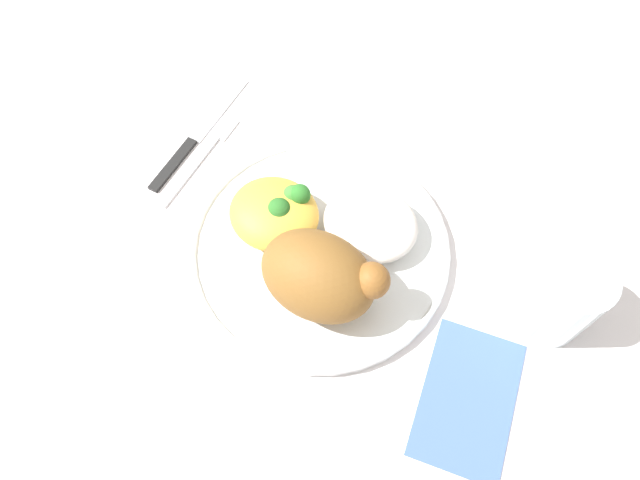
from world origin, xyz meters
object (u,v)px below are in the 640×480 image
at_px(roasted_chicken, 321,276).
at_px(fork, 203,154).
at_px(rice_pile, 371,223).
at_px(water_glass, 560,297).
at_px(plate, 320,248).
at_px(knife, 192,140).
at_px(mac_cheese_with_broccoli, 275,213).
at_px(napkin, 468,398).

distance_m(roasted_chicken, fork, 0.23).
distance_m(rice_pile, water_glass, 0.19).
height_order(plate, roasted_chicken, roasted_chicken).
height_order(knife, water_glass, water_glass).
height_order(rice_pile, mac_cheese_with_broccoli, mac_cheese_with_broccoli).
xyz_separation_m(roasted_chicken, rice_pile, (0.01, 0.09, -0.02)).
distance_m(plate, napkin, 0.21).
bearing_deg(plate, roasted_chicken, -60.68).
height_order(rice_pile, knife, rice_pile).
bearing_deg(roasted_chicken, mac_cheese_with_broccoli, 148.98).
relative_size(water_glass, napkin, 0.67).
xyz_separation_m(plate, knife, (-0.20, 0.05, -0.00)).
bearing_deg(rice_pile, napkin, -34.49).
bearing_deg(knife, rice_pile, -4.02).
height_order(rice_pile, napkin, rice_pile).
bearing_deg(plate, napkin, -19.68).
height_order(plate, water_glass, water_glass).
bearing_deg(roasted_chicken, napkin, -7.54).
relative_size(knife, napkin, 1.39).
height_order(mac_cheese_with_broccoli, fork, mac_cheese_with_broccoli).
xyz_separation_m(rice_pile, napkin, (0.16, -0.11, -0.03)).
bearing_deg(water_glass, plate, -168.95).
relative_size(fork, knife, 0.75).
bearing_deg(fork, mac_cheese_with_broccoli, -19.33).
bearing_deg(rice_pile, plate, -135.04).
relative_size(roasted_chicken, rice_pile, 1.23).
xyz_separation_m(roasted_chicken, fork, (-0.21, 0.09, -0.05)).
relative_size(plate, napkin, 1.98).
height_order(rice_pile, water_glass, water_glass).
bearing_deg(plate, knife, 164.76).
xyz_separation_m(roasted_chicken, knife, (-0.23, 0.10, -0.05)).
relative_size(knife, water_glass, 2.07).
relative_size(plate, knife, 1.42).
distance_m(rice_pile, napkin, 0.19).
bearing_deg(fork, knife, 155.18).
height_order(plate, fork, plate).
xyz_separation_m(mac_cheese_with_broccoli, water_glass, (0.28, 0.04, 0.01)).
distance_m(water_glass, napkin, 0.13).
bearing_deg(napkin, fork, 163.01).
bearing_deg(plate, water_glass, 11.05).
bearing_deg(knife, fork, -24.82).
relative_size(roasted_chicken, fork, 0.85).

